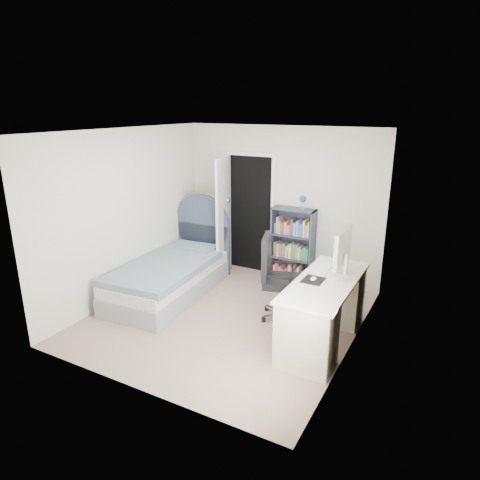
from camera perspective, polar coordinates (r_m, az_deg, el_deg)
The scene contains 8 objects.
room_shell at distance 5.54m, azimuth -1.93°, elevation 1.31°, with size 3.50×3.70×2.60m.
door at distance 7.23m, azimuth -0.93°, elevation 3.43°, with size 0.92×0.81×2.06m.
bed at distance 6.71m, azimuth -9.05°, elevation -4.44°, with size 1.21×2.29×1.37m.
nightstand at distance 7.52m, azimuth -3.75°, elevation -1.52°, with size 0.35×0.35×0.53m.
floor_lamp at distance 7.49m, azimuth -1.74°, elevation -0.10°, with size 0.18×0.18×1.29m.
bookcase at distance 7.05m, azimuth 7.09°, elevation -1.09°, with size 0.69×0.29×1.46m.
desk at distance 5.34m, azimuth 11.17°, elevation -8.96°, with size 0.67×1.68×1.38m.
office_chair at distance 5.77m, azimuth 4.84°, elevation -4.48°, with size 0.66×0.67×1.17m.
Camera 1 is at (2.70, -4.59, 2.80)m, focal length 32.00 mm.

